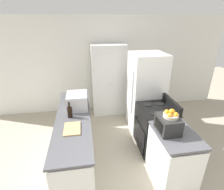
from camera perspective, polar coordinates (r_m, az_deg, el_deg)
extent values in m
cube|color=white|center=(4.95, -2.85, 9.60)|extent=(7.00, 0.06, 2.60)
cube|color=silver|center=(3.47, -11.82, -14.00)|extent=(0.58, 2.26, 0.84)
cube|color=#4C4C51|center=(3.20, -12.54, -7.23)|extent=(0.60, 2.31, 0.04)
cube|color=silver|center=(3.19, 19.04, -18.95)|extent=(0.58, 0.80, 0.84)
cube|color=#4C4C51|center=(2.89, 20.32, -11.95)|extent=(0.60, 0.81, 0.04)
cube|color=silver|center=(4.78, -1.15, 4.80)|extent=(0.90, 0.50, 1.92)
sphere|color=#B2B2B7|center=(4.53, -1.18, 3.71)|extent=(0.03, 0.03, 0.03)
sphere|color=#B2B2B7|center=(4.54, -0.17, 3.76)|extent=(0.03, 0.03, 0.03)
cube|color=black|center=(3.73, 13.78, -10.51)|extent=(0.64, 0.75, 0.92)
cube|color=black|center=(3.69, 8.78, -12.62)|extent=(0.02, 0.66, 0.50)
cube|color=black|center=(3.58, 18.91, -2.70)|extent=(0.06, 0.71, 0.16)
cylinder|color=black|center=(3.30, 13.67, -5.84)|extent=(0.17, 0.17, 0.01)
cylinder|color=black|center=(3.59, 11.54, -3.06)|extent=(0.17, 0.17, 0.01)
cylinder|color=black|center=(3.40, 17.67, -5.38)|extent=(0.17, 0.17, 0.01)
cylinder|color=black|center=(3.69, 15.27, -2.72)|extent=(0.17, 0.17, 0.01)
cube|color=white|center=(4.17, 10.94, 0.80)|extent=(0.74, 0.75, 1.83)
cylinder|color=gray|center=(3.84, 6.65, 0.50)|extent=(0.02, 0.02, 1.01)
cube|color=#B2B2B7|center=(3.41, -11.26, -1.91)|extent=(0.38, 0.45, 0.29)
cube|color=black|center=(3.38, -7.96, -1.93)|extent=(0.01, 0.28, 0.21)
cylinder|color=black|center=(3.14, -13.61, -5.49)|extent=(0.09, 0.09, 0.20)
cylinder|color=black|center=(3.08, -13.87, -3.12)|extent=(0.03, 0.03, 0.10)
cube|color=black|center=(2.81, 17.83, -9.06)|extent=(0.30, 0.38, 0.26)
cube|color=black|center=(2.75, 14.95, -9.48)|extent=(0.01, 0.26, 0.15)
cylinder|color=#B2A893|center=(2.74, 18.65, -6.40)|extent=(0.23, 0.23, 0.05)
sphere|color=orange|center=(2.78, 19.20, -5.07)|extent=(0.07, 0.07, 0.07)
sphere|color=orange|center=(2.73, 17.43, -5.29)|extent=(0.07, 0.07, 0.07)
sphere|color=orange|center=(2.66, 18.30, -6.26)|extent=(0.07, 0.07, 0.07)
sphere|color=orange|center=(2.71, 20.11, -6.02)|extent=(0.07, 0.07, 0.07)
sphere|color=orange|center=(2.70, 18.85, -5.05)|extent=(0.07, 0.07, 0.07)
cube|color=tan|center=(2.86, -12.88, -10.64)|extent=(0.26, 0.36, 0.02)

